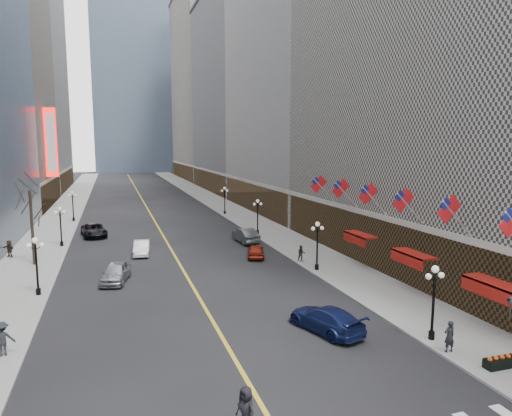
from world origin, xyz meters
TOP-DOWN VIEW (x-y plane):
  - sidewalk_east at (14.00, 70.00)m, footprint 6.00×230.00m
  - sidewalk_west at (-14.00, 70.00)m, footprint 6.00×230.00m
  - lane_line at (0.00, 80.00)m, footprint 0.25×200.00m
  - bldg_east_b at (29.91, 68.00)m, footprint 26.60×36.60m
  - bldg_east_c at (29.88, 106.00)m, footprint 26.60×40.60m
  - bldg_east_d at (29.90, 149.00)m, footprint 26.60×46.60m
  - bldg_west_d at (-29.92, 121.00)m, footprint 26.60×38.60m
  - streetlamp_east_0 at (11.80, 14.00)m, footprint 1.26×0.44m
  - streetlamp_east_1 at (11.80, 30.00)m, footprint 1.26×0.44m
  - streetlamp_east_2 at (11.80, 48.00)m, footprint 1.26×0.44m
  - streetlamp_east_3 at (11.80, 66.00)m, footprint 1.26×0.44m
  - streetlamp_west_1 at (-11.80, 30.00)m, footprint 1.26×0.44m
  - streetlamp_west_2 at (-11.80, 48.00)m, footprint 1.26×0.44m
  - streetlamp_west_3 at (-11.80, 66.00)m, footprint 1.26×0.44m
  - flag_1 at (15.31, 17.00)m, footprint 2.87×0.12m
  - flag_2 at (15.31, 22.00)m, footprint 2.87×0.12m
  - flag_3 at (15.31, 27.00)m, footprint 2.87×0.12m
  - flag_4 at (15.31, 32.00)m, footprint 2.87×0.12m
  - flag_5 at (15.31, 37.00)m, footprint 2.87×0.12m
  - awning_a at (16.11, 14.00)m, footprint 1.40×4.00m
  - awning_b at (16.11, 22.00)m, footprint 1.40×4.00m
  - awning_c at (16.11, 30.00)m, footprint 1.40×4.00m
  - theatre_marquee at (-15.88, 80.00)m, footprint 2.00×0.55m
  - tree_west_far at (-13.50, 40.00)m, footprint 3.60×3.60m
  - planter_east at (13.00, 10.00)m, footprint 2.00×0.60m
  - car_nb_near at (-6.03, 32.16)m, footprint 3.04×5.21m
  - car_nb_mid at (-3.28, 41.52)m, footprint 2.07×4.69m
  - car_nb_far at (-8.46, 53.23)m, footprint 3.62×6.25m
  - car_sb_near at (6.47, 17.30)m, footprint 3.79×5.89m
  - car_sb_mid at (7.97, 36.69)m, footprint 2.79×4.46m
  - car_sb_far at (9.00, 44.01)m, footprint 2.25×5.37m
  - ped_ne_corner at (11.60, 12.31)m, footprint 0.67×0.49m
  - ped_east_walk at (11.60, 33.19)m, footprint 0.87×0.60m
  - ped_west_walk at (-12.12, 19.38)m, footprint 1.29×0.63m
  - ped_west_far at (-16.40, 43.94)m, footprint 1.54×1.47m
  - ped_crossing_b at (-1.21, 9.00)m, footprint 0.91×1.10m

SIDE VIEW (x-z plane):
  - lane_line at x=0.00m, z-range 0.00..0.02m
  - sidewalk_east at x=14.00m, z-range 0.00..0.15m
  - sidewalk_west at x=-14.00m, z-range 0.00..0.15m
  - planter_east at x=13.00m, z-range 0.12..0.79m
  - car_sb_mid at x=7.97m, z-range 0.00..1.41m
  - car_nb_mid at x=-3.28m, z-range 0.00..1.50m
  - car_sb_near at x=6.47m, z-range 0.00..1.59m
  - car_nb_far at x=-8.46m, z-range 0.00..1.64m
  - car_nb_near at x=-6.03m, z-range 0.00..1.67m
  - car_sb_far at x=9.00m, z-range 0.00..1.72m
  - ped_east_walk at x=11.60m, z-range 0.15..1.77m
  - ped_crossing_b at x=-1.21m, z-range 0.00..1.98m
  - ped_west_far at x=-16.40m, z-range 0.15..1.93m
  - ped_ne_corner at x=11.60m, z-range 0.15..1.96m
  - ped_west_walk at x=-12.12m, z-range 0.15..2.08m
  - streetlamp_east_0 at x=11.80m, z-range 0.64..5.16m
  - streetlamp_east_1 at x=11.80m, z-range 0.64..5.16m
  - streetlamp_east_2 at x=11.80m, z-range 0.64..5.16m
  - streetlamp_east_3 at x=11.80m, z-range 0.64..5.16m
  - streetlamp_west_1 at x=-11.80m, z-range 0.64..5.16m
  - streetlamp_west_2 at x=-11.80m, z-range 0.64..5.16m
  - streetlamp_west_3 at x=-11.80m, z-range 0.64..5.16m
  - awning_a at x=16.11m, z-range 2.62..3.54m
  - awning_b at x=16.11m, z-range 2.62..3.54m
  - awning_c at x=16.11m, z-range 2.62..3.54m
  - tree_west_far at x=-13.50m, z-range 2.28..10.20m
  - flag_1 at x=15.31m, z-range 5.85..8.72m
  - flag_2 at x=15.31m, z-range 5.85..8.72m
  - flag_3 at x=15.31m, z-range 5.85..8.72m
  - flag_4 at x=15.31m, z-range 5.85..8.72m
  - flag_5 at x=15.31m, z-range 5.85..8.72m
  - theatre_marquee at x=-15.88m, z-range 6.00..18.00m
  - bldg_east_c at x=29.88m, z-range -0.22..48.58m
  - bldg_east_d at x=29.90m, z-range -0.23..62.57m
  - bldg_east_b at x=29.91m, z-range -0.22..68.58m
  - bldg_west_d at x=-29.92m, z-range -0.23..72.57m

